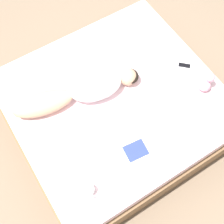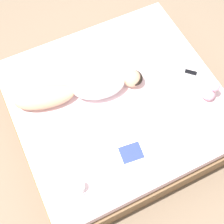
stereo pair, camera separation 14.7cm
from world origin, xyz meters
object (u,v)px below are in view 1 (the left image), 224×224
at_px(coffee_mug, 89,190).
at_px(cell_phone, 184,66).
at_px(person, 81,91).
at_px(open_magazine, 130,139).

distance_m(coffee_mug, cell_phone, 1.61).
bearing_deg(coffee_mug, person, 154.36).
height_order(open_magazine, coffee_mug, coffee_mug).
distance_m(person, cell_phone, 1.12).
bearing_deg(cell_phone, coffee_mug, -24.61).
relative_size(person, open_magazine, 2.39).
bearing_deg(open_magazine, coffee_mug, -62.17).
height_order(person, cell_phone, person).
bearing_deg(person, cell_phone, 88.77).
distance_m(open_magazine, coffee_mug, 0.60).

